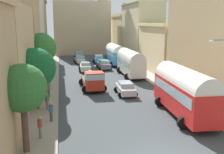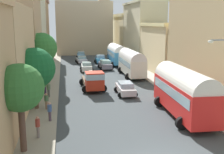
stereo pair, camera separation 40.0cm
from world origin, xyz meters
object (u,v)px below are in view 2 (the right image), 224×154
Objects in this scene: car_1 at (82,59)px; car_2 at (81,55)px; parked_bus_0 at (183,90)px; pedestrian_2 at (50,111)px; parked_bus_2 at (117,54)px; cargo_truck_0 at (93,80)px; pedestrian_3 at (49,89)px; pedestrian_0 at (46,101)px; car_4 at (105,65)px; pedestrian_4 at (45,87)px; car_0 at (87,67)px; pedestrian_1 at (38,126)px; car_3 at (125,88)px; parked_bus_1 at (132,62)px; car_5 at (100,59)px.

car_1 is 6.92m from car_2.
parked_bus_0 is 11.31m from pedestrian_2.
parked_bus_2 reaches higher than cargo_truck_0.
pedestrian_0 is at bearing -89.56° from pedestrian_3.
parked_bus_2 is at bearing 71.07° from cargo_truck_0.
pedestrian_4 is (-9.23, -16.22, 0.20)m from car_4.
car_0 is 1.03× the size of car_1.
pedestrian_1 is 3.29m from pedestrian_2.
car_3 is (-3.27, -21.96, -1.43)m from parked_bus_2.
parked_bus_1 is 7.82m from car_4.
parked_bus_2 is 2.28× the size of car_5.
parked_bus_0 reaches higher than pedestrian_1.
car_1 is at bearing 91.07° from car_0.
pedestrian_2 is (-11.24, -17.91, -1.20)m from parked_bus_1.
parked_bus_2 reaches higher than pedestrian_3.
car_1 is 2.38× the size of pedestrian_4.
pedestrian_1 is (-0.21, -6.44, 0.05)m from pedestrian_0.
car_1 is (-6.52, 14.95, -1.44)m from parked_bus_1.
car_1 is (0.11, 22.65, -0.52)m from cargo_truck_0.
car_1 is 3.75m from car_5.
pedestrian_3 is at bearing -109.93° from car_5.
parked_bus_0 reaches higher than pedestrian_4.
pedestrian_1 is at bearing -166.61° from parked_bus_0.
car_2 is 2.39× the size of pedestrian_2.
pedestrian_0 is 0.96× the size of pedestrian_4.
car_4 is (3.59, -7.84, 0.06)m from car_1.
pedestrian_1 is at bearing -101.36° from pedestrian_2.
pedestrian_2 is (-7.96, -7.55, 0.25)m from car_3.
cargo_truck_0 is 3.83× the size of pedestrian_3.
car_0 is (-6.34, 5.27, -1.39)m from parked_bus_1.
car_5 reaches higher than car_1.
pedestrian_1 is (-11.88, -2.83, -1.35)m from parked_bus_0.
car_0 is (-6.33, -6.33, -1.36)m from parked_bus_2.
parked_bus_1 is 8.36m from car_0.
parked_bus_0 is at bearing -74.99° from car_0.
pedestrian_3 reaches higher than pedestrian_1.
pedestrian_4 is at bearing 142.86° from parked_bus_0.
pedestrian_0 is 0.97× the size of pedestrian_1.
pedestrian_3 is at bearing -152.71° from cargo_truck_0.
pedestrian_3 is (0.18, 10.82, 0.01)m from pedestrian_1.
car_3 is 2.46× the size of pedestrian_2.
parked_bus_2 is 24.04m from pedestrian_4.
pedestrian_3 is (-0.03, 4.37, 0.06)m from pedestrian_0.
parked_bus_1 is at bearing -67.63° from car_4.
pedestrian_1 is at bearing -109.94° from parked_bus_2.
parked_bus_0 is 5.75× the size of pedestrian_0.
pedestrian_2 is 8.85m from pedestrian_4.
cargo_truck_0 is 1.77× the size of car_5.
parked_bus_0 reaches higher than car_3.
pedestrian_2 is (-4.61, -10.21, -0.28)m from cargo_truck_0.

